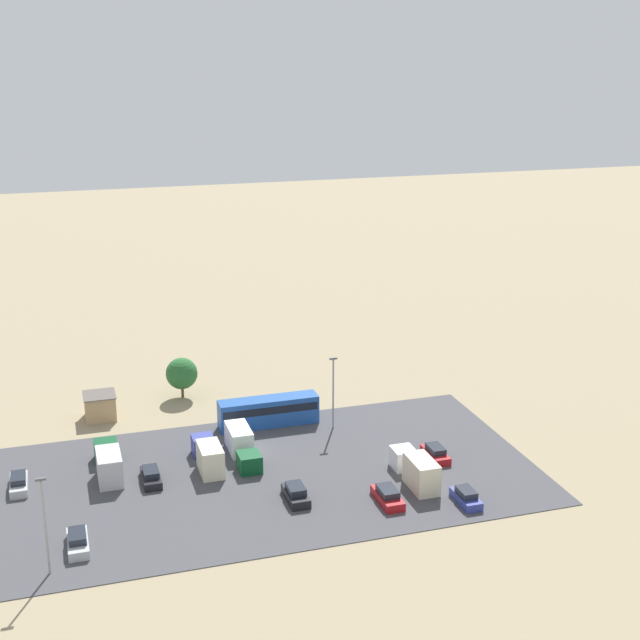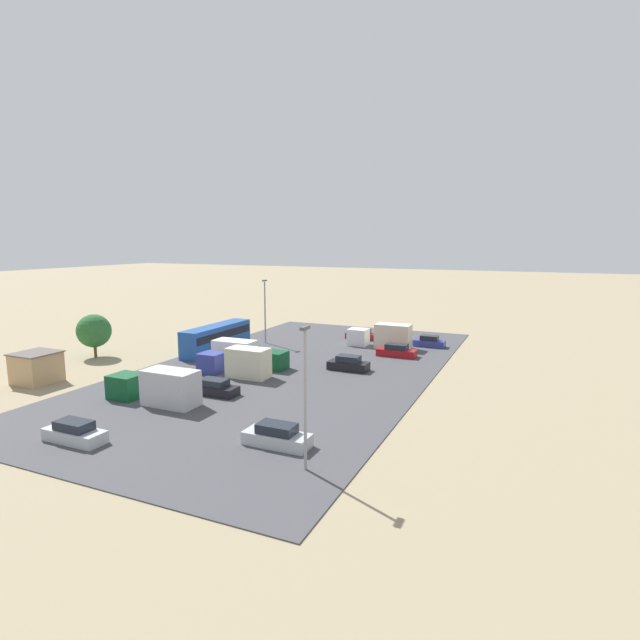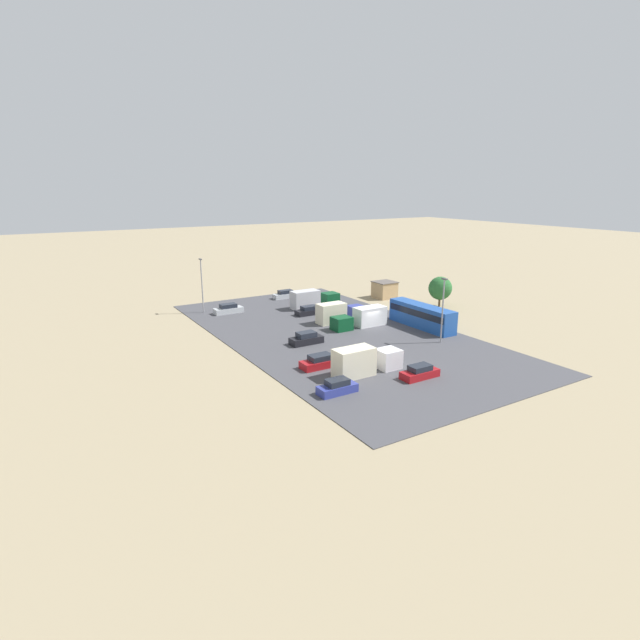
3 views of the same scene
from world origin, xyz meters
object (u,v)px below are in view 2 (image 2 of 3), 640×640
Objects in this scene: parked_car_0 at (397,351)px; parked_car_2 at (214,388)px; parked_truck_0 at (383,336)px; parked_car_1 at (75,433)px; parked_car_4 at (277,436)px; parked_truck_3 at (238,363)px; parked_car_6 at (361,335)px; parked_car_3 at (348,364)px; shed_building at (37,367)px; bus at (217,337)px; parked_truck_2 at (246,355)px; parked_car_5 at (429,342)px; parked_truck_1 at (158,387)px.

parked_car_0 is 1.03× the size of parked_car_2.
parked_truck_0 is (-26.24, 8.22, 0.86)m from parked_car_2.
parked_car_1 is 0.99× the size of parked_car_4.
parked_car_6 is at bearing -12.26° from parked_truck_3.
shed_building is at bearing -57.53° from parked_car_3.
parked_truck_3 is at bearing 41.43° from parked_car_4.
parked_car_3 is 21.35m from parked_car_4.
parked_truck_2 is (4.87, 7.41, -0.54)m from bus.
parked_car_3 is at bearing 160.81° from parked_car_5.
bus is 12.67m from parked_truck_3.
bus reaches higher than parked_car_4.
parked_car_3 reaches higher than parked_car_6.
parked_truck_3 reaches higher than parked_car_2.
parked_car_4 is 0.54× the size of parked_truck_2.
parked_truck_0 reaches higher than parked_truck_2.
parked_truck_0 is at bearing -15.17° from parked_car_1.
bus reaches higher than parked_car_1.
parked_car_3 is (1.90, 18.76, -1.16)m from bus.
parked_truck_1 is (19.25, 7.56, -0.41)m from bus.
parked_car_1 is 19.44m from parked_truck_3.
parked_car_6 is (-43.58, 6.16, -0.02)m from parked_car_1.
parked_truck_3 is (19.93, -9.76, -0.05)m from parked_truck_0.
parked_car_0 is 20.21m from parked_truck_3.
parked_car_0 reaches higher than parked_car_1.
parked_car_5 is at bearing -33.71° from parked_truck_3.
parked_car_3 is at bearing 122.47° from shed_building.
parked_car_3 is 20.67m from parked_truck_1.
parked_truck_2 is (-14.17, 15.59, -0.20)m from shed_building.
parked_car_5 is at bearing 138.22° from parked_truck_2.
parked_truck_0 reaches higher than shed_building.
parked_car_1 reaches higher than parked_car_6.
parked_car_2 is at bearing -55.28° from bus.
parked_car_4 reaches higher than parked_car_5.
parked_truck_3 reaches higher than parked_car_6.
parked_car_2 is 27.51m from parked_truck_0.
parked_car_4 is at bearing -105.31° from parked_truck_1.
shed_building is at bearing 60.36° from parked_car_1.
parked_car_3 reaches higher than parked_car_5.
parked_car_5 is (-15.94, 5.55, -0.04)m from parked_car_3.
parked_car_5 is (-14.04, 24.31, -1.20)m from bus.
parked_car_1 is at bearing 158.58° from parked_car_0.
parked_car_4 is 39.02m from parked_car_6.
parked_car_6 is at bearing -10.98° from parked_truck_1.
parked_car_4 is 18.91m from parked_truck_3.
parked_truck_1 is (34.53, -6.70, 0.80)m from parked_car_6.
parked_car_2 is at bearing 101.56° from shed_building.
parked_car_6 is (-8.58, -7.57, -0.02)m from parked_car_0.
parked_car_4 is (7.86, 10.96, 0.05)m from parked_car_2.
bus is 22.86m from parked_car_0.
parked_car_2 is 0.52× the size of parked_truck_2.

